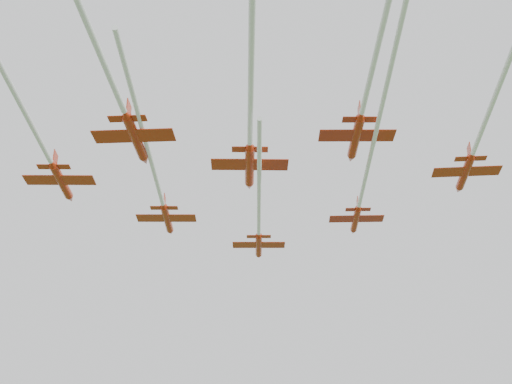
% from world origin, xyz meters
% --- Properties ---
extents(jet_lead, '(13.03, 42.83, 2.49)m').
position_xyz_m(jet_lead, '(3.26, 13.32, 58.93)').
color(jet_lead, '#B7280E').
extents(jet_row2_left, '(14.36, 47.63, 2.56)m').
position_xyz_m(jet_row2_left, '(-6.71, -2.40, 58.53)').
color(jet_row2_left, '#B7280E').
extents(jet_row2_right, '(13.71, 53.55, 2.34)m').
position_xyz_m(jet_row2_right, '(20.10, 0.82, 58.45)').
color(jet_row2_right, '#B7280E').
extents(jet_row3_left, '(14.27, 45.01, 2.78)m').
position_xyz_m(jet_row3_left, '(-17.58, -13.17, 59.73)').
color(jet_row3_left, '#B7280E').
extents(jet_row3_mid, '(17.98, 57.84, 2.95)m').
position_xyz_m(jet_row3_mid, '(8.92, -15.45, 60.04)').
color(jet_row3_mid, '#B7280E').
extents(jet_row3_right, '(12.65, 60.50, 2.62)m').
position_xyz_m(jet_row3_right, '(34.92, -9.32, 60.02)').
color(jet_row3_right, '#B7280E').
extents(jet_row4_left, '(14.03, 59.59, 2.81)m').
position_xyz_m(jet_row4_left, '(-2.37, -29.34, 58.31)').
color(jet_row4_left, '#B7280E').
extents(jet_row4_right, '(15.46, 53.19, 2.63)m').
position_xyz_m(jet_row4_right, '(22.67, -20.75, 58.92)').
color(jet_row4_right, '#B7280E').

